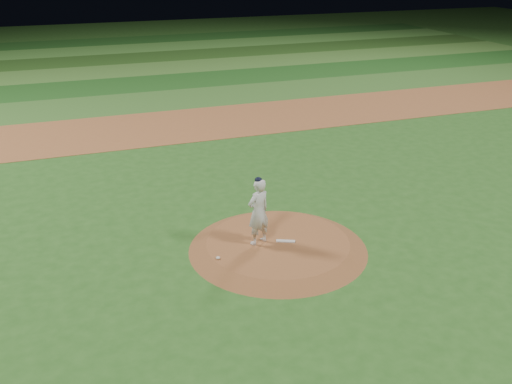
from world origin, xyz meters
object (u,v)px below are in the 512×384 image
pitching_rubber (286,241)px  rosin_bag (218,258)px  pitcher_on_mound (258,211)px  pitchers_mound (278,245)px

pitching_rubber → rosin_bag: 2.28m
rosin_bag → pitcher_on_mound: (1.43, 0.52, 1.03)m
pitcher_on_mound → pitching_rubber: bearing=-14.1°
rosin_bag → pitching_rubber: bearing=8.0°
pitcher_on_mound → rosin_bag: bearing=-160.0°
pitching_rubber → pitcher_on_mound: 1.35m
pitchers_mound → pitching_rubber: bearing=-17.5°
rosin_bag → pitcher_on_mound: 1.84m
pitchers_mound → rosin_bag: size_ratio=43.16×
pitching_rubber → pitchers_mound: bearing=-172.6°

